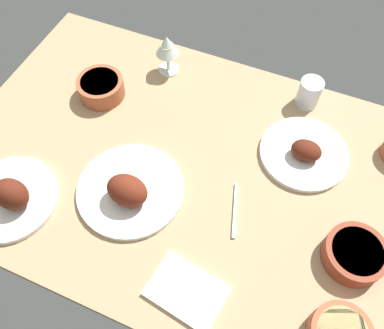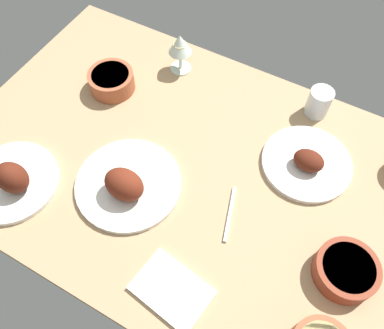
% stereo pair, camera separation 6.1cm
% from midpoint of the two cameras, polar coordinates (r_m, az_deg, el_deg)
% --- Properties ---
extents(dining_table, '(1.40, 0.90, 0.04)m').
position_cam_midpoint_polar(dining_table, '(1.15, -1.51, -1.11)').
color(dining_table, tan).
rests_on(dining_table, ground).
extents(plate_far_side, '(0.26, 0.26, 0.07)m').
position_cam_midpoint_polar(plate_far_side, '(1.18, 14.41, 1.60)').
color(plate_far_side, silver).
rests_on(plate_far_side, dining_table).
extents(plate_near_viewer, '(0.29, 0.29, 0.10)m').
position_cam_midpoint_polar(plate_near_viewer, '(1.09, -10.59, -3.70)').
color(plate_near_viewer, silver).
rests_on(plate_near_viewer, dining_table).
extents(plate_center_main, '(0.26, 0.26, 0.11)m').
position_cam_midpoint_polar(plate_center_main, '(1.18, -26.02, -4.27)').
color(plate_center_main, silver).
rests_on(plate_center_main, dining_table).
extents(bowl_onions, '(0.15, 0.15, 0.06)m').
position_cam_midpoint_polar(bowl_onions, '(1.32, -14.28, 10.68)').
color(bowl_onions, '#A35133').
rests_on(bowl_onions, dining_table).
extents(bowl_soup, '(0.15, 0.15, 0.05)m').
position_cam_midpoint_polar(bowl_soup, '(1.06, 20.80, -12.01)').
color(bowl_soup, brown).
rests_on(bowl_soup, dining_table).
extents(wine_glass, '(0.08, 0.08, 0.14)m').
position_cam_midpoint_polar(wine_glass, '(1.31, -4.98, 16.42)').
color(wine_glass, silver).
rests_on(wine_glass, dining_table).
extents(water_tumbler, '(0.07, 0.07, 0.09)m').
position_cam_midpoint_polar(water_tumbler, '(1.29, 15.17, 9.87)').
color(water_tumbler, silver).
rests_on(water_tumbler, dining_table).
extents(folded_napkin, '(0.20, 0.15, 0.01)m').
position_cam_midpoint_polar(folded_napkin, '(1.00, -2.58, -17.84)').
color(folded_napkin, white).
rests_on(folded_napkin, dining_table).
extents(fork_loose, '(0.05, 0.16, 0.01)m').
position_cam_midpoint_polar(fork_loose, '(1.07, 4.57, -6.60)').
color(fork_loose, silver).
rests_on(fork_loose, dining_table).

